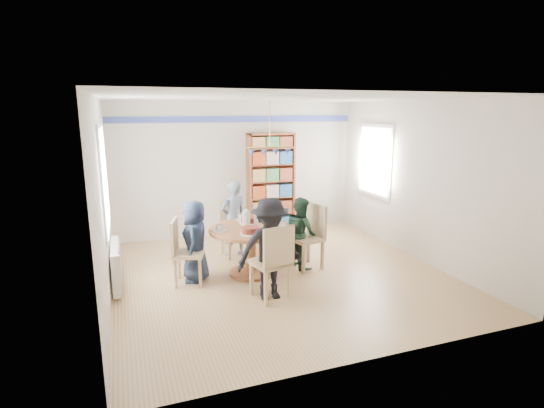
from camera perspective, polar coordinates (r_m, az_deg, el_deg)
name	(u,v)px	position (r m, az deg, el deg)	size (l,w,h in m)	color
ground	(281,274)	(6.77, 1.15, -9.41)	(5.00, 5.00, 0.00)	tan
room_shell	(248,164)	(7.07, -3.27, 5.36)	(5.00, 5.00, 5.00)	white
radiator	(116,265)	(6.54, -20.23, -7.74)	(0.12, 1.00, 0.60)	silver
dining_table	(251,240)	(6.61, -2.85, -4.84)	(1.30, 1.30, 0.75)	#965831
chair_left	(183,249)	(6.39, -11.89, -5.90)	(0.54, 0.54, 0.98)	tan
chair_right	(311,233)	(6.92, 5.23, -3.91)	(0.56, 0.56, 1.05)	tan
chair_far	(233,224)	(7.54, -5.22, -2.70)	(0.49, 0.49, 1.01)	tan
chair_near	(274,259)	(5.72, 0.26, -7.41)	(0.56, 0.56, 1.06)	tan
person_left	(195,241)	(6.44, -10.31, -4.94)	(0.60, 0.39, 1.23)	#1B273B
person_right	(301,233)	(6.91, 3.90, -3.85)	(0.57, 0.44, 1.17)	#172F20
person_far	(234,219)	(7.43, -5.18, -1.98)	(0.49, 0.32, 1.35)	gray
person_near	(270,249)	(5.73, -0.28, -6.09)	(0.91, 0.52, 1.40)	black
bookshelf	(271,184)	(8.84, -0.15, 2.70)	(0.99, 0.30, 2.07)	brown
tableware	(249,223)	(6.56, -3.16, -2.62)	(1.18, 1.18, 0.31)	white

